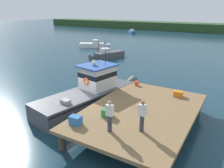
{
  "coord_description": "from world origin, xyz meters",
  "views": [
    {
      "loc": [
        9.44,
        -11.21,
        6.99
      ],
      "look_at": [
        1.2,
        2.64,
        1.4
      ],
      "focal_mm": 35.58,
      "sensor_mm": 36.0,
      "label": 1
    }
  ],
  "objects_px": {
    "crate_stack_mid_dock": "(178,94)",
    "moored_boat_off_the_point": "(107,54)",
    "moored_boat_far_left": "(132,32)",
    "main_fishing_boat": "(92,92)",
    "moored_boat_outer_mooring": "(94,45)",
    "crate_stack_near_edge": "(76,120)",
    "deckhand_by_the_boat": "(110,115)",
    "deckhand_further_back": "(142,115)",
    "crate_single_far": "(108,113)",
    "mooring_buoy_inshore": "(108,57)",
    "mooring_buoy_channel_marker": "(122,52)",
    "bait_bucket": "(137,83)"
  },
  "relations": [
    {
      "from": "deckhand_further_back",
      "to": "moored_boat_outer_mooring",
      "type": "distance_m",
      "value": 31.52
    },
    {
      "from": "crate_stack_near_edge",
      "to": "moored_boat_outer_mooring",
      "type": "xyz_separation_m",
      "value": [
        -16.81,
        25.43,
        -0.96
      ]
    },
    {
      "from": "crate_single_far",
      "to": "deckhand_by_the_boat",
      "type": "bearing_deg",
      "value": -54.26
    },
    {
      "from": "main_fishing_boat",
      "to": "moored_boat_outer_mooring",
      "type": "xyz_separation_m",
      "value": [
        -14.56,
        20.87,
        -0.53
      ]
    },
    {
      "from": "mooring_buoy_inshore",
      "to": "moored_boat_far_left",
      "type": "bearing_deg",
      "value": 110.01
    },
    {
      "from": "crate_stack_mid_dock",
      "to": "moored_boat_outer_mooring",
      "type": "bearing_deg",
      "value": 137.26
    },
    {
      "from": "crate_single_far",
      "to": "moored_boat_outer_mooring",
      "type": "height_order",
      "value": "crate_single_far"
    },
    {
      "from": "crate_stack_mid_dock",
      "to": "moored_boat_off_the_point",
      "type": "height_order",
      "value": "crate_stack_mid_dock"
    },
    {
      "from": "crate_single_far",
      "to": "moored_boat_off_the_point",
      "type": "relative_size",
      "value": 0.1
    },
    {
      "from": "bait_bucket",
      "to": "mooring_buoy_channel_marker",
      "type": "distance_m",
      "value": 19.15
    },
    {
      "from": "bait_bucket",
      "to": "moored_boat_outer_mooring",
      "type": "xyz_separation_m",
      "value": [
        -16.96,
        18.21,
        -0.89
      ]
    },
    {
      "from": "crate_stack_mid_dock",
      "to": "deckhand_further_back",
      "type": "distance_m",
      "value": 5.53
    },
    {
      "from": "moored_boat_outer_mooring",
      "to": "bait_bucket",
      "type": "bearing_deg",
      "value": -47.04
    },
    {
      "from": "deckhand_by_the_boat",
      "to": "deckhand_further_back",
      "type": "relative_size",
      "value": 1.0
    },
    {
      "from": "crate_stack_near_edge",
      "to": "mooring_buoy_channel_marker",
      "type": "height_order",
      "value": "crate_stack_near_edge"
    },
    {
      "from": "crate_single_far",
      "to": "moored_boat_outer_mooring",
      "type": "xyz_separation_m",
      "value": [
        -17.77,
        23.82,
        -0.94
      ]
    },
    {
      "from": "moored_boat_far_left",
      "to": "moored_boat_outer_mooring",
      "type": "bearing_deg",
      "value": -80.22
    },
    {
      "from": "moored_boat_outer_mooring",
      "to": "mooring_buoy_channel_marker",
      "type": "distance_m",
      "value": 7.17
    },
    {
      "from": "crate_stack_near_edge",
      "to": "mooring_buoy_inshore",
      "type": "height_order",
      "value": "crate_stack_near_edge"
    },
    {
      "from": "crate_stack_mid_dock",
      "to": "deckhand_further_back",
      "type": "height_order",
      "value": "deckhand_further_back"
    },
    {
      "from": "mooring_buoy_channel_marker",
      "to": "main_fishing_boat",
      "type": "bearing_deg",
      "value": -67.95
    },
    {
      "from": "crate_single_far",
      "to": "deckhand_further_back",
      "type": "xyz_separation_m",
      "value": [
        2.26,
        -0.47,
        0.64
      ]
    },
    {
      "from": "moored_boat_off_the_point",
      "to": "moored_boat_outer_mooring",
      "type": "bearing_deg",
      "value": 137.45
    },
    {
      "from": "crate_single_far",
      "to": "crate_stack_mid_dock",
      "type": "height_order",
      "value": "crate_single_far"
    },
    {
      "from": "deckhand_by_the_boat",
      "to": "moored_boat_far_left",
      "type": "xyz_separation_m",
      "value": [
        -22.94,
        49.74,
        -1.67
      ]
    },
    {
      "from": "crate_stack_mid_dock",
      "to": "moored_boat_far_left",
      "type": "distance_m",
      "value": 49.95
    },
    {
      "from": "deckhand_by_the_boat",
      "to": "main_fishing_boat",
      "type": "bearing_deg",
      "value": 134.37
    },
    {
      "from": "main_fishing_boat",
      "to": "moored_boat_far_left",
      "type": "xyz_separation_m",
      "value": [
        -18.81,
        45.51,
        -0.62
      ]
    },
    {
      "from": "bait_bucket",
      "to": "moored_boat_outer_mooring",
      "type": "bearing_deg",
      "value": 132.96
    },
    {
      "from": "main_fishing_boat",
      "to": "crate_stack_mid_dock",
      "type": "relative_size",
      "value": 16.61
    },
    {
      "from": "moored_boat_far_left",
      "to": "moored_boat_off_the_point",
      "type": "height_order",
      "value": "moored_boat_off_the_point"
    },
    {
      "from": "bait_bucket",
      "to": "moored_boat_off_the_point",
      "type": "bearing_deg",
      "value": 130.3
    },
    {
      "from": "deckhand_further_back",
      "to": "mooring_buoy_channel_marker",
      "type": "bearing_deg",
      "value": 120.46
    },
    {
      "from": "deckhand_by_the_boat",
      "to": "mooring_buoy_channel_marker",
      "type": "bearing_deg",
      "value": 117.01
    },
    {
      "from": "crate_stack_near_edge",
      "to": "crate_single_far",
      "type": "relative_size",
      "value": 1.0
    },
    {
      "from": "deckhand_further_back",
      "to": "moored_boat_far_left",
      "type": "relative_size",
      "value": 0.43
    },
    {
      "from": "crate_stack_near_edge",
      "to": "crate_stack_mid_dock",
      "type": "bearing_deg",
      "value": 61.81
    },
    {
      "from": "deckhand_further_back",
      "to": "crate_stack_mid_dock",
      "type": "bearing_deg",
      "value": 86.59
    },
    {
      "from": "crate_stack_mid_dock",
      "to": "mooring_buoy_inshore",
      "type": "height_order",
      "value": "crate_stack_mid_dock"
    },
    {
      "from": "crate_single_far",
      "to": "crate_stack_mid_dock",
      "type": "xyz_separation_m",
      "value": [
        2.58,
        5.01,
        -0.03
      ]
    },
    {
      "from": "main_fishing_boat",
      "to": "crate_stack_near_edge",
      "type": "xyz_separation_m",
      "value": [
        2.26,
        -4.56,
        0.43
      ]
    },
    {
      "from": "crate_stack_near_edge",
      "to": "deckhand_by_the_boat",
      "type": "height_order",
      "value": "deckhand_by_the_boat"
    },
    {
      "from": "crate_stack_near_edge",
      "to": "mooring_buoy_channel_marker",
      "type": "distance_m",
      "value": 25.51
    },
    {
      "from": "moored_boat_outer_mooring",
      "to": "mooring_buoy_inshore",
      "type": "relative_size",
      "value": 13.12
    },
    {
      "from": "bait_bucket",
      "to": "moored_boat_off_the_point",
      "type": "xyz_separation_m",
      "value": [
        -10.12,
        11.94,
        -0.87
      ]
    },
    {
      "from": "crate_stack_near_edge",
      "to": "crate_stack_mid_dock",
      "type": "relative_size",
      "value": 1.0
    },
    {
      "from": "deckhand_by_the_boat",
      "to": "moored_boat_off_the_point",
      "type": "relative_size",
      "value": 0.28
    },
    {
      "from": "deckhand_by_the_boat",
      "to": "moored_boat_far_left",
      "type": "bearing_deg",
      "value": 114.76
    },
    {
      "from": "moored_boat_far_left",
      "to": "moored_boat_off_the_point",
      "type": "relative_size",
      "value": 0.65
    },
    {
      "from": "crate_stack_mid_dock",
      "to": "moored_boat_far_left",
      "type": "height_order",
      "value": "crate_stack_mid_dock"
    }
  ]
}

